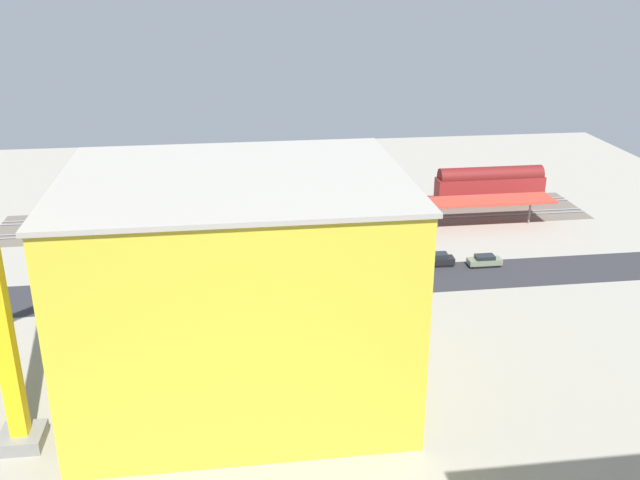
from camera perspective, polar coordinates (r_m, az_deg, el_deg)
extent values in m
plane|color=#9E998C|center=(94.22, -0.27, -2.61)|extent=(149.33, 149.33, 0.00)
cube|color=#665E54|center=(114.60, -1.64, 1.82)|extent=(93.44, 14.87, 0.01)
cube|color=#2D2D33|center=(90.99, 0.01, -3.51)|extent=(93.40, 9.72, 0.01)
cube|color=#9E9EA8|center=(118.11, -1.83, 2.50)|extent=(93.33, 0.84, 0.12)
cube|color=#9E9EA8|center=(116.76, -1.76, 2.28)|extent=(93.33, 0.84, 0.12)
cube|color=#9E9EA8|center=(112.33, -1.52, 1.50)|extent=(93.33, 0.84, 0.12)
cube|color=#9E9EA8|center=(110.98, -1.44, 1.26)|extent=(93.33, 0.84, 0.12)
cube|color=#C63D2D|center=(106.89, 1.80, 2.67)|extent=(65.95, 5.54, 0.35)
cylinder|color=slate|center=(116.05, 16.39, 2.20)|extent=(0.30, 0.30, 3.90)
cylinder|color=slate|center=(110.91, 9.37, 1.93)|extent=(0.30, 0.30, 3.90)
cylinder|color=slate|center=(107.58, 1.78, 1.60)|extent=(0.30, 0.30, 3.90)
cylinder|color=slate|center=(106.24, -6.13, 1.22)|extent=(0.30, 0.30, 3.90)
cylinder|color=slate|center=(106.96, -14.09, 0.82)|extent=(0.30, 0.30, 3.90)
cube|color=black|center=(118.85, 3.54, 2.76)|extent=(15.79, 2.70, 1.00)
cylinder|color=black|center=(117.98, 2.85, 3.62)|extent=(12.81, 2.96, 2.87)
cube|color=black|center=(119.52, 5.87, 3.38)|extent=(3.01, 3.09, 3.34)
cylinder|color=black|center=(116.57, 0.50, 4.52)|extent=(0.70, 0.70, 1.40)
cube|color=black|center=(124.63, 13.30, 3.00)|extent=(16.60, 2.63, 0.60)
cube|color=maroon|center=(123.96, 13.39, 4.01)|extent=(18.45, 3.27, 3.99)
cylinder|color=maroon|center=(123.33, 13.47, 5.00)|extent=(17.71, 3.26, 3.13)
cube|color=black|center=(98.72, 12.97, -1.94)|extent=(3.80, 1.72, 0.30)
cube|color=gray|center=(98.52, 13.00, -1.67)|extent=(4.52, 1.80, 0.73)
cube|color=#1E2328|center=(98.29, 13.03, -1.33)|extent=(2.54, 1.57, 0.52)
cube|color=black|center=(97.72, 9.41, -1.91)|extent=(3.56, 1.83, 0.30)
cube|color=black|center=(97.50, 9.43, -1.60)|extent=(4.23, 1.93, 0.85)
cube|color=#1E2328|center=(97.22, 9.46, -1.21)|extent=(2.39, 1.65, 0.60)
cube|color=black|center=(95.63, 5.41, -2.24)|extent=(3.69, 1.70, 0.30)
cube|color=maroon|center=(95.41, 5.42, -1.94)|extent=(4.39, 1.78, 0.80)
cube|color=#1E2328|center=(95.15, 5.43, -1.56)|extent=(2.47, 1.55, 0.57)
cube|color=black|center=(94.63, 2.03, -2.42)|extent=(3.53, 1.71, 0.30)
cube|color=navy|center=(94.40, 2.04, -2.09)|extent=(4.20, 1.79, 0.87)
cube|color=#1E2328|center=(94.11, 2.04, -1.68)|extent=(2.36, 1.55, 0.60)
cube|color=black|center=(94.08, -1.65, -2.56)|extent=(4.06, 1.79, 0.30)
cube|color=navy|center=(93.87, -1.65, -2.26)|extent=(4.82, 1.88, 0.76)
cube|color=#1E2328|center=(93.59, -1.66, -1.86)|extent=(2.71, 1.62, 0.65)
cube|color=yellow|center=(65.66, -6.53, -3.91)|extent=(29.39, 23.88, 20.70)
cube|color=#ADA89E|center=(61.94, -6.93, 4.96)|extent=(29.99, 24.48, 0.40)
cube|color=gray|center=(67.51, -22.68, -14.39)|extent=(3.60, 3.60, 1.20)
cube|color=black|center=(84.87, -10.26, -5.62)|extent=(8.76, 2.82, 0.50)
cube|color=silver|center=(84.16, -9.62, -4.54)|extent=(6.68, 2.87, 2.84)
cube|color=maroon|center=(84.28, -12.54, -4.96)|extent=(2.31, 2.48, 2.22)
cylinder|color=brown|center=(86.02, -12.66, -4.41)|extent=(0.43, 0.43, 3.23)
sphere|color=#28662D|center=(84.62, -12.84, -2.32)|extent=(5.20, 5.20, 5.20)
cylinder|color=brown|center=(86.06, -17.71, -4.77)|extent=(0.40, 0.40, 3.67)
sphere|color=#38843D|center=(84.68, -17.97, -2.68)|extent=(4.55, 4.55, 4.55)
cylinder|color=brown|center=(85.95, -2.27, -3.79)|extent=(0.57, 0.57, 3.52)
sphere|color=#38843D|center=(84.59, -2.30, -1.74)|extent=(4.51, 4.51, 4.51)
cylinder|color=#333333|center=(95.06, 4.22, -0.41)|extent=(0.16, 0.16, 6.25)
cube|color=black|center=(93.80, 4.28, 1.62)|extent=(0.36, 0.36, 0.90)
sphere|color=red|center=(93.66, 4.15, 1.79)|extent=(0.20, 0.20, 0.20)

